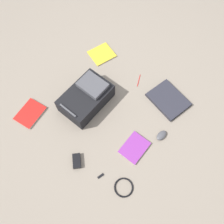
{
  "coord_description": "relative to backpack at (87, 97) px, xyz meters",
  "views": [
    {
      "loc": [
        0.59,
        -0.69,
        1.83
      ],
      "look_at": [
        0.04,
        -0.03,
        0.02
      ],
      "focal_mm": 37.92,
      "sensor_mm": 36.0,
      "label": 1
    }
  ],
  "objects": [
    {
      "name": "power_brick",
      "position": [
        0.29,
        -0.44,
        -0.07
      ],
      "size": [
        0.12,
        0.12,
        0.03
      ],
      "primitive_type": "cube",
      "rotation": [
        0.0,
        0.0,
        0.82
      ],
      "color": "black",
      "rests_on": "ground_plane"
    },
    {
      "name": "backpack",
      "position": [
        0.0,
        0.0,
        0.0
      ],
      "size": [
        0.28,
        0.43,
        0.19
      ],
      "color": "black",
      "rests_on": "ground_plane"
    },
    {
      "name": "computer_mouse",
      "position": [
        0.68,
        0.15,
        -0.07
      ],
      "size": [
        0.07,
        0.11,
        0.03
      ],
      "primitive_type": "ellipsoid",
      "rotation": [
        0.0,
        0.0,
        -0.08
      ],
      "color": "#4C4C51",
      "rests_on": "ground_plane"
    },
    {
      "name": "book_comic",
      "position": [
        -0.3,
        -0.4,
        -0.07
      ],
      "size": [
        0.21,
        0.26,
        0.02
      ],
      "color": "silver",
      "rests_on": "ground_plane"
    },
    {
      "name": "pen_black",
      "position": [
        0.21,
        0.47,
        -0.08
      ],
      "size": [
        0.06,
        0.12,
        0.01
      ],
      "primitive_type": "cylinder",
      "rotation": [
        1.57,
        0.0,
        0.44
      ],
      "color": "red",
      "rests_on": "ground_plane"
    },
    {
      "name": "book_blue",
      "position": [
        -0.24,
        0.47,
        -0.08
      ],
      "size": [
        0.26,
        0.27,
        0.01
      ],
      "color": "silver",
      "rests_on": "ground_plane"
    },
    {
      "name": "ground_plane",
      "position": [
        0.19,
        0.09,
        -0.08
      ],
      "size": [
        3.73,
        3.73,
        0.0
      ],
      "primitive_type": "plane",
      "color": "gray"
    },
    {
      "name": "laptop",
      "position": [
        0.54,
        0.46,
        -0.07
      ],
      "size": [
        0.38,
        0.32,
        0.03
      ],
      "color": "#24242C",
      "rests_on": "ground_plane"
    },
    {
      "name": "cable_coil",
      "position": [
        0.69,
        -0.36,
        -0.08
      ],
      "size": [
        0.14,
        0.14,
        0.01
      ],
      "primitive_type": "torus",
      "color": "black",
      "rests_on": "ground_plane"
    },
    {
      "name": "usb_stick",
      "position": [
        0.51,
        -0.41,
        -0.08
      ],
      "size": [
        0.03,
        0.06,
        0.01
      ],
      "primitive_type": "cube",
      "rotation": [
        0.0,
        0.0,
        -0.27
      ],
      "color": "black",
      "rests_on": "ground_plane"
    },
    {
      "name": "book_red",
      "position": [
        0.57,
        -0.07,
        -0.07
      ],
      "size": [
        0.17,
        0.23,
        0.02
      ],
      "color": "silver",
      "rests_on": "ground_plane"
    }
  ]
}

